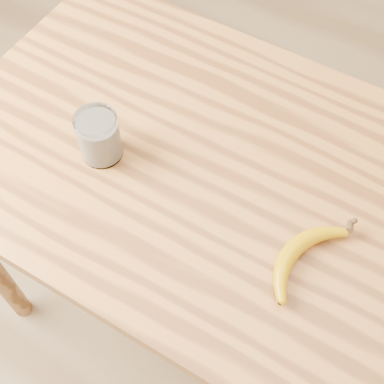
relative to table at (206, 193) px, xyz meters
The scene contains 3 objects.
table is the anchor object (origin of this frame).
smoothie_glass 0.30m from the table, 155.72° to the right, with size 0.09×0.09×0.11m.
banana 0.31m from the table, 21.97° to the right, with size 0.11×0.29×0.04m, color #C48B00, non-canonical shape.
Camera 1 is at (0.31, -0.59, 1.86)m, focal length 50.00 mm.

